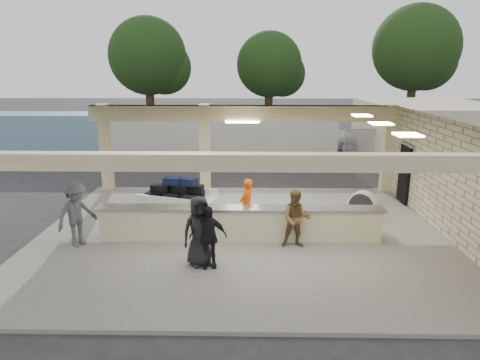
{
  "coord_description": "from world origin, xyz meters",
  "views": [
    {
      "loc": [
        0.23,
        -12.06,
        4.92
      ],
      "look_at": [
        -0.02,
        1.0,
        1.48
      ],
      "focal_mm": 32.0,
      "sensor_mm": 36.0,
      "label": 1
    }
  ],
  "objects_px": {
    "baggage_counter": "(240,223)",
    "passenger_a": "(296,219)",
    "baggage_handler": "(247,204)",
    "luggage_cart": "(177,196)",
    "car_white_b": "(422,143)",
    "passenger_d": "(200,231)",
    "car_white_a": "(382,140)",
    "car_dark": "(312,134)",
    "passenger_c": "(76,214)",
    "drum_fan": "(363,206)",
    "passenger_b": "(208,237)",
    "container_white": "(224,139)",
    "container_blue": "(63,137)"
  },
  "relations": [
    {
      "from": "baggage_counter",
      "to": "passenger_a",
      "type": "xyz_separation_m",
      "value": [
        1.56,
        -0.5,
        0.33
      ]
    },
    {
      "from": "baggage_counter",
      "to": "baggage_handler",
      "type": "bearing_deg",
      "value": 76.7
    },
    {
      "from": "luggage_cart",
      "to": "car_white_b",
      "type": "xyz_separation_m",
      "value": [
        12.43,
        11.23,
        -0.14
      ]
    },
    {
      "from": "baggage_handler",
      "to": "passenger_d",
      "type": "relative_size",
      "value": 0.9
    },
    {
      "from": "car_white_a",
      "to": "car_dark",
      "type": "relative_size",
      "value": 1.19
    },
    {
      "from": "luggage_cart",
      "to": "baggage_handler",
      "type": "height_order",
      "value": "baggage_handler"
    },
    {
      "from": "baggage_handler",
      "to": "passenger_c",
      "type": "height_order",
      "value": "passenger_c"
    },
    {
      "from": "drum_fan",
      "to": "passenger_d",
      "type": "xyz_separation_m",
      "value": [
        -4.88,
        -3.18,
        0.35
      ]
    },
    {
      "from": "passenger_b",
      "to": "container_white",
      "type": "height_order",
      "value": "container_white"
    },
    {
      "from": "luggage_cart",
      "to": "passenger_a",
      "type": "bearing_deg",
      "value": -15.62
    },
    {
      "from": "car_white_a",
      "to": "container_white",
      "type": "distance_m",
      "value": 9.7
    },
    {
      "from": "passenger_b",
      "to": "container_white",
      "type": "relative_size",
      "value": 0.14
    },
    {
      "from": "passenger_c",
      "to": "car_dark",
      "type": "relative_size",
      "value": 0.41
    },
    {
      "from": "baggage_counter",
      "to": "passenger_d",
      "type": "distance_m",
      "value": 1.95
    },
    {
      "from": "passenger_c",
      "to": "luggage_cart",
      "type": "bearing_deg",
      "value": -10.2
    },
    {
      "from": "luggage_cart",
      "to": "container_white",
      "type": "relative_size",
      "value": 0.23
    },
    {
      "from": "baggage_counter",
      "to": "passenger_a",
      "type": "height_order",
      "value": "passenger_a"
    },
    {
      "from": "car_white_a",
      "to": "car_white_b",
      "type": "relative_size",
      "value": 1.24
    },
    {
      "from": "drum_fan",
      "to": "baggage_handler",
      "type": "height_order",
      "value": "baggage_handler"
    },
    {
      "from": "baggage_handler",
      "to": "car_dark",
      "type": "relative_size",
      "value": 0.35
    },
    {
      "from": "car_white_b",
      "to": "drum_fan",
      "type": "bearing_deg",
      "value": 140.62
    },
    {
      "from": "container_white",
      "to": "luggage_cart",
      "type": "bearing_deg",
      "value": -98.05
    },
    {
      "from": "drum_fan",
      "to": "passenger_b",
      "type": "bearing_deg",
      "value": -110.79
    },
    {
      "from": "car_white_a",
      "to": "car_white_b",
      "type": "distance_m",
      "value": 2.21
    },
    {
      "from": "passenger_c",
      "to": "container_white",
      "type": "bearing_deg",
      "value": 17.37
    },
    {
      "from": "car_white_b",
      "to": "car_dark",
      "type": "relative_size",
      "value": 0.96
    },
    {
      "from": "passenger_d",
      "to": "container_white",
      "type": "bearing_deg",
      "value": 63.93
    },
    {
      "from": "passenger_d",
      "to": "container_blue",
      "type": "xyz_separation_m",
      "value": [
        -8.92,
        13.07,
        0.27
      ]
    },
    {
      "from": "baggage_counter",
      "to": "car_white_a",
      "type": "distance_m",
      "value": 16.02
    },
    {
      "from": "drum_fan",
      "to": "passenger_a",
      "type": "relative_size",
      "value": 0.62
    },
    {
      "from": "passenger_c",
      "to": "passenger_d",
      "type": "relative_size",
      "value": 1.03
    },
    {
      "from": "car_white_a",
      "to": "car_dark",
      "type": "bearing_deg",
      "value": 70.83
    },
    {
      "from": "car_white_a",
      "to": "car_dark",
      "type": "xyz_separation_m",
      "value": [
        -3.84,
        2.18,
        -0.01
      ]
    },
    {
      "from": "baggage_handler",
      "to": "container_white",
      "type": "bearing_deg",
      "value": -141.85
    },
    {
      "from": "car_white_b",
      "to": "container_white",
      "type": "xyz_separation_m",
      "value": [
        -11.39,
        -2.27,
        0.58
      ]
    },
    {
      "from": "luggage_cart",
      "to": "passenger_d",
      "type": "distance_m",
      "value": 3.77
    },
    {
      "from": "baggage_handler",
      "to": "car_white_a",
      "type": "relative_size",
      "value": 0.3
    },
    {
      "from": "passenger_b",
      "to": "passenger_d",
      "type": "relative_size",
      "value": 0.89
    },
    {
      "from": "passenger_d",
      "to": "car_dark",
      "type": "xyz_separation_m",
      "value": [
        5.32,
        17.59,
        -0.24
      ]
    },
    {
      "from": "luggage_cart",
      "to": "car_white_a",
      "type": "height_order",
      "value": "car_white_a"
    },
    {
      "from": "passenger_b",
      "to": "car_white_a",
      "type": "relative_size",
      "value": 0.3
    },
    {
      "from": "passenger_b",
      "to": "container_blue",
      "type": "relative_size",
      "value": 0.16
    },
    {
      "from": "passenger_b",
      "to": "car_dark",
      "type": "distance_m",
      "value": 18.44
    },
    {
      "from": "baggage_handler",
      "to": "container_white",
      "type": "xyz_separation_m",
      "value": [
        -1.27,
        10.11,
        0.36
      ]
    },
    {
      "from": "luggage_cart",
      "to": "container_blue",
      "type": "bearing_deg",
      "value": 147.28
    },
    {
      "from": "passenger_c",
      "to": "container_blue",
      "type": "height_order",
      "value": "container_blue"
    },
    {
      "from": "passenger_b",
      "to": "passenger_c",
      "type": "distance_m",
      "value": 3.96
    },
    {
      "from": "container_blue",
      "to": "passenger_c",
      "type": "bearing_deg",
      "value": -65.84
    },
    {
      "from": "passenger_c",
      "to": "passenger_d",
      "type": "distance_m",
      "value": 3.71
    },
    {
      "from": "passenger_a",
      "to": "drum_fan",
      "type": "bearing_deg",
      "value": 41.72
    }
  ]
}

